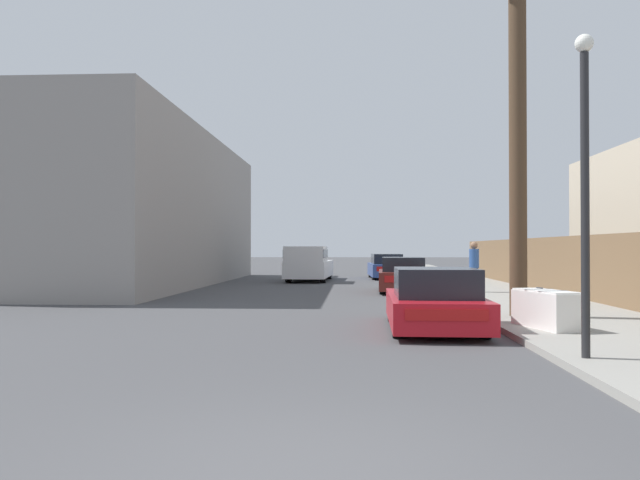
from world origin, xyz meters
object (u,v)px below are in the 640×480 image
at_px(parked_sports_car_red, 434,302).
at_px(discarded_fridge, 546,309).
at_px(pedestrian, 474,266).
at_px(car_parked_mid, 403,276).
at_px(pickup_truck, 309,264).
at_px(car_parked_far, 386,267).
at_px(street_lamp, 585,169).
at_px(utility_pole, 518,117).

bearing_deg(parked_sports_car_red, discarded_fridge, -11.77).
bearing_deg(pedestrian, car_parked_mid, 147.64).
relative_size(parked_sports_car_red, pickup_truck, 0.72).
bearing_deg(discarded_fridge, pedestrian, 71.32).
bearing_deg(parked_sports_car_red, car_parked_far, 90.98).
relative_size(car_parked_far, street_lamp, 1.01).
bearing_deg(utility_pole, pickup_truck, 109.68).
bearing_deg(street_lamp, parked_sports_car_red, 113.15).
relative_size(car_parked_mid, pickup_truck, 0.72).
xyz_separation_m(discarded_fridge, car_parked_mid, (-1.88, 11.51, 0.14)).
relative_size(parked_sports_car_red, pedestrian, 2.41).
relative_size(discarded_fridge, car_parked_far, 0.36).
distance_m(car_parked_mid, street_lamp, 15.07).
distance_m(car_parked_mid, utility_pole, 10.41).
height_order(utility_pole, pedestrian, utility_pole).
bearing_deg(car_parked_mid, pickup_truck, 121.53).
height_order(car_parked_far, pedestrian, pedestrian).
relative_size(car_parked_mid, utility_pole, 0.48).
bearing_deg(utility_pole, pedestrian, 86.35).
relative_size(car_parked_far, pedestrian, 2.62).
xyz_separation_m(car_parked_far, street_lamp, (1.50, -25.31, 2.16)).
xyz_separation_m(parked_sports_car_red, pickup_truck, (-3.93, 18.52, 0.31)).
distance_m(parked_sports_car_red, car_parked_mid, 11.02).
distance_m(parked_sports_car_red, utility_pole, 4.90).
bearing_deg(discarded_fridge, utility_pole, 73.80).
bearing_deg(pedestrian, car_parked_far, 101.71).
bearing_deg(utility_pole, parked_sports_car_red, -142.50).
height_order(discarded_fridge, utility_pole, utility_pole).
relative_size(car_parked_mid, pedestrian, 2.41).
xyz_separation_m(street_lamp, pedestrian, (0.98, 13.33, -1.75)).
bearing_deg(pickup_truck, car_parked_mid, 121.10).
xyz_separation_m(car_parked_mid, utility_pole, (1.90, -9.39, 4.06)).
relative_size(pickup_truck, utility_pole, 0.66).
bearing_deg(car_parked_far, street_lamp, -88.80).
height_order(parked_sports_car_red, street_lamp, street_lamp).
xyz_separation_m(discarded_fridge, utility_pole, (0.02, 2.11, 4.20)).
distance_m(discarded_fridge, pickup_truck, 19.95).
bearing_deg(discarded_fridge, street_lamp, -113.57).
height_order(parked_sports_car_red, car_parked_far, car_parked_far).
bearing_deg(street_lamp, utility_pole, 84.96).
distance_m(utility_pole, street_lamp, 5.79).
distance_m(car_parked_mid, car_parked_far, 10.46).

